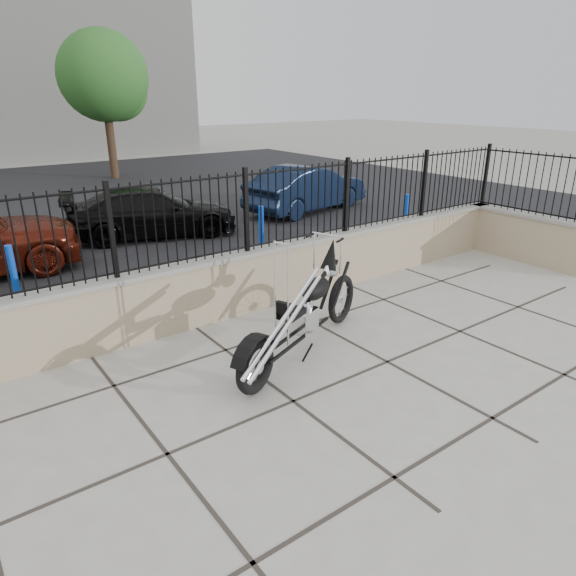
# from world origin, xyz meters

# --- Properties ---
(ground_plane) EXTENTS (90.00, 90.00, 0.00)m
(ground_plane) POSITION_xyz_m (0.00, 0.00, 0.00)
(ground_plane) COLOR #99968E
(ground_plane) RESTS_ON ground
(parking_lot) EXTENTS (30.00, 30.00, 0.00)m
(parking_lot) POSITION_xyz_m (0.00, 12.50, 0.00)
(parking_lot) COLOR black
(parking_lot) RESTS_ON ground
(retaining_wall) EXTENTS (14.00, 0.36, 0.96)m
(retaining_wall) POSITION_xyz_m (0.00, 2.50, 0.48)
(retaining_wall) COLOR gray
(retaining_wall) RESTS_ON ground_plane
(wall_return) EXTENTS (0.36, 2.50, 0.96)m
(wall_return) POSITION_xyz_m (6.85, 1.30, 0.48)
(wall_return) COLOR gray
(wall_return) RESTS_ON ground_plane
(iron_fence) EXTENTS (14.00, 0.08, 1.20)m
(iron_fence) POSITION_xyz_m (0.00, 2.50, 1.56)
(iron_fence) COLOR black
(iron_fence) RESTS_ON retaining_wall
(fence_return) EXTENTS (0.08, 2.30, 1.20)m
(fence_return) POSITION_xyz_m (6.85, 1.30, 1.56)
(fence_return) COLOR black
(fence_return) RESTS_ON wall_return
(chopper_motorcycle) EXTENTS (2.76, 1.52, 1.67)m
(chopper_motorcycle) POSITION_xyz_m (0.75, 0.82, 0.84)
(chopper_motorcycle) COLOR black
(chopper_motorcycle) RESTS_ON ground_plane
(car_black) EXTENTS (4.19, 2.60, 1.13)m
(car_black) POSITION_xyz_m (1.54, 7.56, 0.57)
(car_black) COLOR black
(car_black) RESTS_ON parking_lot
(car_blue) EXTENTS (4.11, 2.09, 1.29)m
(car_blue) POSITION_xyz_m (6.19, 7.57, 0.65)
(car_blue) COLOR black
(car_blue) RESTS_ON parking_lot
(bollard_a) EXTENTS (0.12, 0.12, 0.95)m
(bollard_a) POSITION_xyz_m (-1.88, 5.01, 0.48)
(bollard_a) COLOR #0B44AD
(bollard_a) RESTS_ON ground_plane
(bollard_b) EXTENTS (0.14, 0.14, 0.96)m
(bollard_b) POSITION_xyz_m (2.95, 5.07, 0.48)
(bollard_b) COLOR blue
(bollard_b) RESTS_ON ground_plane
(bollard_c) EXTENTS (0.14, 0.14, 0.91)m
(bollard_c) POSITION_xyz_m (6.69, 4.32, 0.45)
(bollard_c) COLOR #0B3EAF
(bollard_c) RESTS_ON ground_plane
(tree_right) EXTENTS (3.32, 3.32, 5.59)m
(tree_right) POSITION_xyz_m (3.79, 16.87, 3.92)
(tree_right) COLOR #382619
(tree_right) RESTS_ON ground_plane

